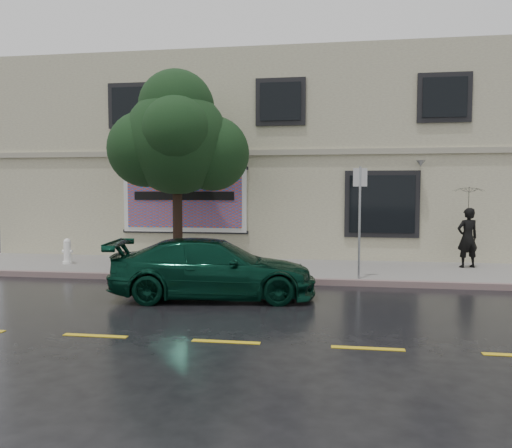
# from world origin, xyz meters

# --- Properties ---
(ground) EXTENTS (90.00, 90.00, 0.00)m
(ground) POSITION_xyz_m (0.00, 0.00, 0.00)
(ground) COLOR black
(ground) RESTS_ON ground
(sidewalk) EXTENTS (20.00, 3.50, 0.15)m
(sidewalk) POSITION_xyz_m (0.00, 3.25, 0.07)
(sidewalk) COLOR gray
(sidewalk) RESTS_ON ground
(curb) EXTENTS (20.00, 0.18, 0.16)m
(curb) POSITION_xyz_m (0.00, 1.50, 0.07)
(curb) COLOR slate
(curb) RESTS_ON ground
(road_marking) EXTENTS (19.00, 0.12, 0.01)m
(road_marking) POSITION_xyz_m (0.00, -3.50, 0.01)
(road_marking) COLOR gold
(road_marking) RESTS_ON ground
(building) EXTENTS (20.00, 8.12, 7.00)m
(building) POSITION_xyz_m (0.00, 9.00, 3.50)
(building) COLOR beige
(building) RESTS_ON ground
(billboard) EXTENTS (4.30, 0.16, 2.20)m
(billboard) POSITION_xyz_m (-3.20, 4.92, 2.05)
(billboard) COLOR white
(billboard) RESTS_ON ground
(car) EXTENTS (4.75, 2.60, 1.32)m
(car) POSITION_xyz_m (-0.95, -0.36, 0.66)
(car) COLOR #072E20
(car) RESTS_ON ground
(pedestrian) EXTENTS (0.73, 0.58, 1.73)m
(pedestrian) POSITION_xyz_m (5.54, 4.00, 1.02)
(pedestrian) COLOR black
(pedestrian) RESTS_ON sidewalk
(umbrella) EXTENTS (1.23, 1.23, 0.69)m
(umbrella) POSITION_xyz_m (5.54, 4.00, 2.23)
(umbrella) COLOR black
(umbrella) RESTS_ON pedestrian
(street_tree) EXTENTS (3.02, 3.02, 5.14)m
(street_tree) POSITION_xyz_m (-2.77, 2.84, 3.76)
(street_tree) COLOR black
(street_tree) RESTS_ON sidewalk
(fire_hydrant) EXTENTS (0.32, 0.30, 0.77)m
(fire_hydrant) POSITION_xyz_m (-6.31, 2.99, 0.53)
(fire_hydrant) COLOR white
(fire_hydrant) RESTS_ON sidewalk
(sign_pole) EXTENTS (0.35, 0.06, 2.84)m
(sign_pole) POSITION_xyz_m (2.34, 1.70, 1.84)
(sign_pole) COLOR #979B9F
(sign_pole) RESTS_ON sidewalk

